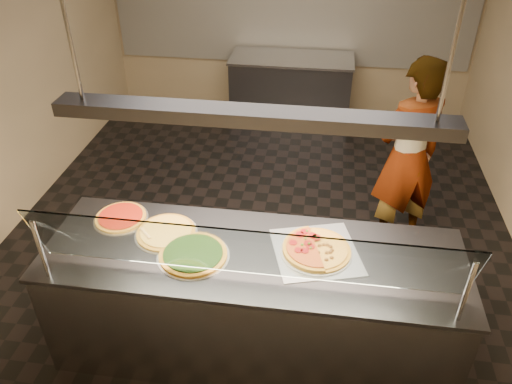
# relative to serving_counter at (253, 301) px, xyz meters

# --- Properties ---
(ground) EXTENTS (5.00, 6.00, 0.02)m
(ground) POSITION_rel_serving_counter_xyz_m (-0.14, 1.42, -0.48)
(ground) COLOR black
(ground) RESTS_ON ground
(wall_back) EXTENTS (5.00, 0.02, 3.00)m
(wall_back) POSITION_rel_serving_counter_xyz_m (-0.14, 4.43, 1.03)
(wall_back) COLOR tan
(wall_back) RESTS_ON ground
(tile_band) EXTENTS (4.90, 0.02, 1.20)m
(tile_band) POSITION_rel_serving_counter_xyz_m (-0.14, 4.40, 0.83)
(tile_band) COLOR silver
(tile_band) RESTS_ON wall_back
(serving_counter) EXTENTS (2.87, 0.94, 0.93)m
(serving_counter) POSITION_rel_serving_counter_xyz_m (0.00, 0.00, 0.00)
(serving_counter) COLOR #B7B7BC
(serving_counter) RESTS_ON ground
(sneeze_guard) EXTENTS (2.63, 0.18, 0.54)m
(sneeze_guard) POSITION_rel_serving_counter_xyz_m (0.00, -0.34, 0.76)
(sneeze_guard) COLOR #B7B7BC
(sneeze_guard) RESTS_ON serving_counter
(perforated_tray) EXTENTS (0.69, 0.69, 0.01)m
(perforated_tray) POSITION_rel_serving_counter_xyz_m (0.42, 0.08, 0.47)
(perforated_tray) COLOR silver
(perforated_tray) RESTS_ON serving_counter
(half_pizza_pepperoni) EXTENTS (0.35, 0.50, 0.05)m
(half_pizza_pepperoni) POSITION_rel_serving_counter_xyz_m (0.31, 0.08, 0.50)
(half_pizza_pepperoni) COLOR #98671B
(half_pizza_pepperoni) RESTS_ON perforated_tray
(half_pizza_sausage) EXTENTS (0.35, 0.50, 0.04)m
(half_pizza_sausage) POSITION_rel_serving_counter_xyz_m (0.53, 0.08, 0.49)
(half_pizza_sausage) COLOR #98671B
(half_pizza_sausage) RESTS_ON perforated_tray
(pizza_spinach) EXTENTS (0.49, 0.49, 0.03)m
(pizza_spinach) POSITION_rel_serving_counter_xyz_m (-0.39, -0.08, 0.48)
(pizza_spinach) COLOR silver
(pizza_spinach) RESTS_ON serving_counter
(pizza_cheese) EXTENTS (0.45, 0.45, 0.03)m
(pizza_cheese) POSITION_rel_serving_counter_xyz_m (-0.64, 0.12, 0.48)
(pizza_cheese) COLOR silver
(pizza_cheese) RESTS_ON serving_counter
(pizza_tomato) EXTENTS (0.40, 0.40, 0.03)m
(pizza_tomato) POSITION_rel_serving_counter_xyz_m (-1.03, 0.25, 0.48)
(pizza_tomato) COLOR silver
(pizza_tomato) RESTS_ON serving_counter
(pizza_spatula) EXTENTS (0.28, 0.17, 0.02)m
(pizza_spatula) POSITION_rel_serving_counter_xyz_m (-0.72, 0.06, 0.49)
(pizza_spatula) COLOR #B7B7BC
(pizza_spatula) RESTS_ON pizza_spinach
(prep_table) EXTENTS (1.65, 0.74, 0.93)m
(prep_table) POSITION_rel_serving_counter_xyz_m (-0.07, 3.97, 0.00)
(prep_table) COLOR #3B3B40
(prep_table) RESTS_ON ground
(worker) EXTENTS (0.81, 0.71, 1.86)m
(worker) POSITION_rel_serving_counter_xyz_m (1.17, 1.47, 0.47)
(worker) COLOR #38343F
(worker) RESTS_ON ground
(heat_lamp_housing) EXTENTS (2.30, 0.18, 0.08)m
(heat_lamp_housing) POSITION_rel_serving_counter_xyz_m (0.00, -0.00, 1.48)
(heat_lamp_housing) COLOR #3B3B40
(heat_lamp_housing) RESTS_ON ceiling
(lamp_rod_left) EXTENTS (0.02, 0.02, 1.01)m
(lamp_rod_left) POSITION_rel_serving_counter_xyz_m (-1.00, -0.00, 2.03)
(lamp_rod_left) COLOR #B7B7BC
(lamp_rod_left) RESTS_ON ceiling
(lamp_rod_right) EXTENTS (0.02, 0.02, 1.01)m
(lamp_rod_right) POSITION_rel_serving_counter_xyz_m (1.00, -0.00, 2.03)
(lamp_rod_right) COLOR #B7B7BC
(lamp_rod_right) RESTS_ON ceiling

